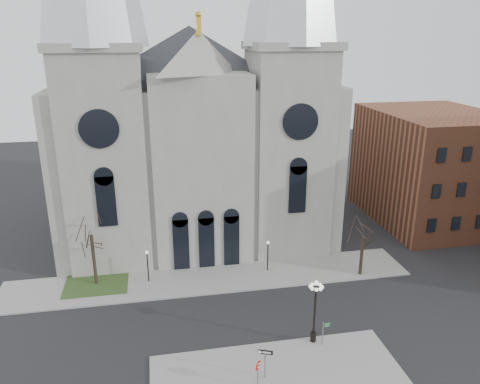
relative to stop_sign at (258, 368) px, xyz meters
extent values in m
plane|color=black|center=(-1.26, 4.74, -1.81)|extent=(160.00, 160.00, 0.00)
cube|color=gray|center=(-1.26, 15.74, -1.74)|extent=(40.00, 6.00, 0.14)
cube|color=#2E431C|center=(-12.26, 16.74, -1.72)|extent=(6.00, 5.00, 0.18)
cube|color=gray|center=(-1.26, 30.74, 7.19)|extent=(30.00, 24.00, 18.00)
pyramid|color=#2D3035|center=(-1.26, 30.74, 22.19)|extent=(33.00, 26.40, 6.00)
cube|color=gray|center=(-10.76, 22.24, 9.19)|extent=(8.00, 8.00, 22.00)
cylinder|color=black|center=(-10.76, 18.19, 13.19)|extent=(3.60, 0.30, 3.60)
cube|color=gray|center=(8.24, 22.24, 9.19)|extent=(8.00, 8.00, 22.00)
cylinder|color=black|center=(8.24, 18.19, 13.19)|extent=(3.60, 0.30, 3.60)
cube|color=gray|center=(-1.26, 20.74, 7.94)|extent=(10.00, 5.00, 19.50)
pyramid|color=gray|center=(-1.26, 20.74, 19.69)|extent=(11.00, 5.00, 4.00)
cube|color=brown|center=(28.74, 26.74, 5.19)|extent=(14.00, 18.00, 14.00)
cylinder|color=black|center=(-12.26, 16.74, 0.82)|extent=(0.32, 0.32, 5.25)
cylinder|color=black|center=(13.74, 13.74, 0.29)|extent=(0.32, 0.32, 4.20)
cylinder|color=black|center=(-7.26, 16.24, -0.17)|extent=(0.12, 0.12, 3.00)
sphere|color=white|center=(-7.26, 16.24, 1.43)|extent=(0.32, 0.32, 0.32)
cylinder|color=black|center=(4.74, 16.24, -0.17)|extent=(0.12, 0.12, 3.00)
sphere|color=white|center=(4.74, 16.24, 1.43)|extent=(0.32, 0.32, 0.32)
cylinder|color=slate|center=(0.00, 0.00, -0.55)|extent=(0.09, 0.09, 2.25)
cylinder|color=#AD1D0B|center=(0.00, 0.00, 0.24)|extent=(0.73, 0.35, 0.78)
cylinder|color=white|center=(0.00, 0.00, 0.24)|extent=(0.78, 0.35, 0.84)
cube|color=white|center=(0.00, 0.00, 0.36)|extent=(0.40, 0.19, 0.10)
cube|color=white|center=(0.00, 0.00, 0.11)|extent=(0.46, 0.21, 0.10)
cylinder|color=black|center=(5.47, 4.24, 0.71)|extent=(0.17, 0.17, 4.76)
cylinder|color=black|center=(5.47, 4.24, -1.26)|extent=(0.46, 0.46, 0.83)
sphere|color=white|center=(5.47, 4.24, 3.56)|extent=(0.33, 0.33, 0.33)
cylinder|color=slate|center=(0.75, 0.96, -0.46)|extent=(0.10, 0.10, 2.41)
cube|color=black|center=(0.75, 0.96, 0.45)|extent=(1.00, 0.41, 0.34)
cylinder|color=slate|center=(6.01, 3.68, -0.68)|extent=(0.08, 0.08, 1.99)
cube|color=#0B531B|center=(6.32, 3.72, 0.18)|extent=(0.56, 0.10, 0.14)
cube|color=#0B531B|center=(6.32, 3.72, 0.00)|extent=(0.56, 0.10, 0.14)
camera|label=1|loc=(-6.02, -25.30, 21.47)|focal=35.00mm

